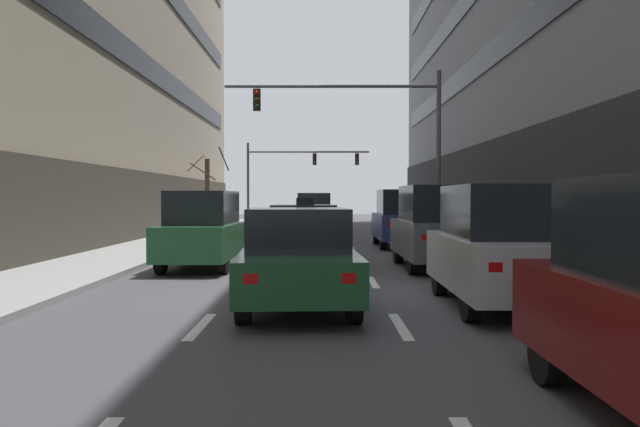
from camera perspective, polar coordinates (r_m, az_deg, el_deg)
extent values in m
plane|color=#424247|center=(12.75, -1.18, -7.29)|extent=(120.00, 120.00, 0.00)
cube|color=gray|center=(14.22, -26.42, -6.25)|extent=(3.05, 80.00, 0.14)
cube|color=gray|center=(13.97, 24.56, -6.37)|extent=(3.05, 80.00, 0.14)
cube|color=silver|center=(9.95, -10.39, -9.78)|extent=(0.16, 2.00, 0.01)
cube|color=silver|center=(14.83, -6.83, -6.05)|extent=(0.16, 2.00, 0.01)
cube|color=silver|center=(19.77, -5.07, -4.16)|extent=(0.16, 2.00, 0.01)
cube|color=silver|center=(24.74, -4.01, -3.03)|extent=(0.16, 2.00, 0.01)
cube|color=silver|center=(29.71, -3.31, -2.27)|extent=(0.16, 2.00, 0.01)
cube|color=silver|center=(34.70, -2.81, -1.73)|extent=(0.16, 2.00, 0.01)
cube|color=silver|center=(39.68, -2.44, -1.33)|extent=(0.16, 2.00, 0.01)
cube|color=silver|center=(44.67, -2.15, -1.02)|extent=(0.16, 2.00, 0.01)
cube|color=silver|center=(9.86, 7.29, -9.87)|extent=(0.16, 2.00, 0.01)
cube|color=silver|center=(14.77, 4.87, -6.07)|extent=(0.16, 2.00, 0.01)
cube|color=silver|center=(19.73, 3.67, -4.17)|extent=(0.16, 2.00, 0.01)
cube|color=silver|center=(24.70, 2.96, -3.03)|extent=(0.16, 2.00, 0.01)
cube|color=silver|center=(29.68, 2.49, -2.28)|extent=(0.16, 2.00, 0.01)
cube|color=silver|center=(34.67, 2.15, -1.74)|extent=(0.16, 2.00, 0.01)
cube|color=silver|center=(39.66, 1.90, -1.33)|extent=(0.16, 2.00, 0.01)
cube|color=silver|center=(44.65, 1.70, -1.02)|extent=(0.16, 2.00, 0.01)
cylinder|color=black|center=(34.21, -1.90, -1.23)|extent=(0.25, 0.67, 0.66)
cylinder|color=black|center=(34.27, 0.79, -1.22)|extent=(0.25, 0.67, 0.66)
cylinder|color=black|center=(31.50, -1.84, -1.46)|extent=(0.25, 0.67, 0.66)
cylinder|color=black|center=(31.56, 1.09, -1.45)|extent=(0.25, 0.67, 0.66)
cube|color=#B7BABF|center=(32.86, -0.47, -0.55)|extent=(2.06, 4.51, 0.91)
cube|color=black|center=(32.84, -0.47, 1.03)|extent=(1.73, 2.69, 0.91)
cube|color=white|center=(35.01, -1.66, -0.17)|extent=(0.20, 0.09, 0.14)
cube|color=red|center=(30.66, -1.53, -0.40)|extent=(0.20, 0.09, 0.14)
cube|color=white|center=(35.05, 0.46, -0.16)|extent=(0.20, 0.09, 0.14)
cube|color=red|center=(30.71, 0.89, -0.39)|extent=(0.20, 0.09, 0.14)
cylinder|color=black|center=(18.79, -3.51, -3.40)|extent=(0.25, 0.70, 0.69)
cylinder|color=black|center=(18.72, 1.64, -3.42)|extent=(0.25, 0.70, 0.69)
cylinder|color=black|center=(15.97, -4.39, -4.27)|extent=(0.25, 0.70, 0.69)
cylinder|color=black|center=(15.89, 1.68, -4.29)|extent=(0.25, 0.70, 0.69)
cube|color=yellow|center=(17.29, -1.13, -2.70)|extent=(2.04, 4.67, 0.67)
cube|color=black|center=(17.05, -1.17, -0.42)|extent=(1.73, 2.04, 0.72)
cube|color=white|center=(19.59, -2.82, -1.87)|extent=(0.21, 0.09, 0.15)
cube|color=red|center=(15.07, -4.10, -2.87)|extent=(0.21, 0.09, 0.15)
cube|color=white|center=(19.54, 1.15, -1.88)|extent=(0.21, 0.09, 0.15)
cube|color=red|center=(15.00, 1.06, -2.89)|extent=(0.21, 0.09, 0.15)
cube|color=black|center=(17.04, -1.17, 1.10)|extent=(0.47, 0.22, 0.19)
cylinder|color=black|center=(12.78, -5.73, -5.70)|extent=(0.27, 0.71, 0.70)
cylinder|color=black|center=(12.79, 1.92, -5.68)|extent=(0.27, 0.71, 0.70)
cylinder|color=black|center=(9.95, -6.67, -7.75)|extent=(0.27, 0.71, 0.70)
cylinder|color=black|center=(9.97, 3.19, -7.72)|extent=(0.27, 0.71, 0.70)
cube|color=#1E512D|center=(11.30, -1.83, -4.90)|extent=(2.16, 4.75, 0.68)
cube|color=black|center=(11.03, -1.82, -1.41)|extent=(1.79, 2.09, 0.72)
cube|color=white|center=(13.58, -4.83, -3.33)|extent=(0.22, 0.09, 0.15)
cube|color=red|center=(9.02, -6.02, -5.76)|extent=(0.22, 0.09, 0.15)
cube|color=white|center=(13.59, 0.94, -3.32)|extent=(0.22, 0.09, 0.15)
cube|color=red|center=(9.04, 2.69, -5.74)|extent=(0.22, 0.09, 0.15)
cylinder|color=black|center=(19.21, -11.67, -3.39)|extent=(0.23, 0.66, 0.65)
cylinder|color=black|center=(18.91, -7.00, -3.44)|extent=(0.23, 0.66, 0.65)
cylinder|color=black|center=(16.64, -13.79, -4.15)|extent=(0.23, 0.66, 0.65)
cylinder|color=black|center=(16.29, -8.41, -4.24)|extent=(0.23, 0.66, 0.65)
cube|color=#1E512D|center=(17.71, -10.18, -2.35)|extent=(1.93, 4.39, 0.89)
cube|color=black|center=(17.67, -10.19, 0.53)|extent=(1.65, 2.61, 0.89)
cube|color=white|center=(19.92, -10.72, -1.48)|extent=(0.20, 0.08, 0.14)
cube|color=red|center=(15.78, -14.04, -2.26)|extent=(0.20, 0.08, 0.14)
cube|color=white|center=(19.68, -7.10, -1.50)|extent=(0.20, 0.08, 0.14)
cube|color=red|center=(15.49, -9.50, -2.31)|extent=(0.20, 0.08, 0.14)
cylinder|color=black|center=(7.18, 19.72, -11.60)|extent=(0.22, 0.66, 0.66)
cube|color=white|center=(7.88, 18.82, -5.96)|extent=(0.20, 0.08, 0.14)
cylinder|color=black|center=(12.96, 10.72, -5.69)|extent=(0.23, 0.67, 0.67)
cylinder|color=black|center=(13.34, 17.61, -5.53)|extent=(0.23, 0.67, 0.67)
cylinder|color=black|center=(10.31, 13.37, -7.55)|extent=(0.23, 0.67, 0.67)
cylinder|color=black|center=(10.78, 21.86, -7.22)|extent=(0.23, 0.67, 0.67)
cube|color=#B7BABF|center=(11.76, 15.78, -4.22)|extent=(1.90, 4.46, 0.91)
cube|color=black|center=(11.71, 15.81, 0.22)|extent=(1.64, 2.64, 0.91)
cube|color=white|center=(13.73, 10.79, -2.71)|extent=(0.20, 0.08, 0.14)
cube|color=red|center=(9.48, 15.41, -4.61)|extent=(0.20, 0.08, 0.14)
cube|color=white|center=(14.02, 16.04, -2.66)|extent=(0.20, 0.08, 0.14)
cube|color=red|center=(9.89, 22.75, -4.42)|extent=(0.20, 0.08, 0.14)
cylinder|color=black|center=(19.03, 7.11, -3.34)|extent=(0.24, 0.70, 0.70)
cylinder|color=black|center=(19.32, 12.10, -3.29)|extent=(0.24, 0.70, 0.70)
cylinder|color=black|center=(16.21, 8.43, -4.19)|extent=(0.24, 0.70, 0.70)
cylinder|color=black|center=(16.56, 14.24, -4.10)|extent=(0.24, 0.70, 0.70)
cube|color=#474C51|center=(17.72, 10.43, -2.17)|extent=(1.99, 4.67, 0.95)
cube|color=black|center=(17.69, 10.45, 0.91)|extent=(1.72, 2.76, 0.95)
cube|color=white|center=(19.86, 7.27, -1.29)|extent=(0.21, 0.09, 0.15)
cube|color=red|center=(15.34, 9.53, -2.10)|extent=(0.21, 0.09, 0.15)
cube|color=white|center=(20.08, 11.12, -1.27)|extent=(0.21, 0.09, 0.15)
cube|color=red|center=(15.64, 14.46, -2.06)|extent=(0.21, 0.09, 0.15)
cylinder|color=black|center=(26.53, 5.18, -1.99)|extent=(0.23, 0.69, 0.69)
cylinder|color=black|center=(26.73, 8.76, -1.97)|extent=(0.23, 0.69, 0.69)
cylinder|color=black|center=(23.72, 5.78, -2.40)|extent=(0.23, 0.69, 0.69)
cylinder|color=black|center=(23.95, 9.77, -2.38)|extent=(0.23, 0.69, 0.69)
cube|color=navy|center=(25.19, 7.36, -1.10)|extent=(1.93, 4.60, 0.94)
cube|color=black|center=(25.17, 7.37, 1.04)|extent=(1.68, 2.72, 0.94)
cube|color=white|center=(27.36, 5.36, -0.55)|extent=(0.21, 0.08, 0.15)
cube|color=red|center=(22.86, 6.40, -0.95)|extent=(0.21, 0.08, 0.15)
cube|color=white|center=(27.51, 8.16, -0.55)|extent=(0.21, 0.08, 0.15)
cube|color=red|center=(23.05, 9.73, -0.94)|extent=(0.21, 0.08, 0.15)
cylinder|color=#4C4C51|center=(25.45, 10.63, 4.94)|extent=(0.18, 0.18, 6.71)
cylinder|color=#4C4C51|center=(25.35, 1.21, 11.21)|extent=(8.31, 0.12, 0.12)
cube|color=black|center=(25.38, -5.47, 10.01)|extent=(0.28, 0.24, 0.84)
sphere|color=red|center=(25.28, -5.50, 10.63)|extent=(0.17, 0.17, 0.17)
sphere|color=#523505|center=(25.24, -5.50, 10.05)|extent=(0.17, 0.17, 0.17)
sphere|color=#073E10|center=(25.20, -5.50, 9.47)|extent=(0.17, 0.17, 0.17)
cylinder|color=#4C4C51|center=(46.66, -6.25, 2.76)|extent=(0.18, 0.18, 5.72)
cylinder|color=#4C4C51|center=(46.47, -0.87, 5.49)|extent=(8.74, 0.12, 0.12)
cube|color=black|center=(46.44, -0.33, 4.85)|extent=(0.28, 0.24, 0.84)
sphere|color=#4B0704|center=(46.31, -0.33, 5.18)|extent=(0.17, 0.17, 0.17)
sphere|color=#523505|center=(46.30, -0.33, 4.86)|extent=(0.17, 0.17, 0.17)
sphere|color=green|center=(46.28, -0.33, 4.54)|extent=(0.17, 0.17, 0.17)
cube|color=black|center=(46.51, 3.46, 4.84)|extent=(0.28, 0.24, 0.84)
sphere|color=#4B0704|center=(46.39, 3.47, 5.17)|extent=(0.17, 0.17, 0.17)
sphere|color=#523505|center=(46.37, 3.47, 4.85)|extent=(0.17, 0.17, 0.17)
sphere|color=green|center=(46.36, 3.47, 4.53)|extent=(0.17, 0.17, 0.17)
cylinder|color=#4C3823|center=(34.79, -9.81, 1.64)|extent=(0.26, 0.26, 3.84)
cylinder|color=#42301E|center=(35.25, -10.81, 4.41)|extent=(0.68, 1.40, 0.97)
cylinder|color=#42301E|center=(34.59, -8.36, 4.78)|extent=(0.30, 1.87, 1.17)
cylinder|color=#42301E|center=(34.18, -10.19, 3.68)|extent=(1.38, 0.29, 0.93)
cylinder|color=brown|center=(23.22, 16.50, -2.05)|extent=(0.13, 0.13, 0.80)
cylinder|color=brown|center=(23.36, 16.26, -2.02)|extent=(0.13, 0.13, 0.80)
cube|color=maroon|center=(23.26, 16.40, -0.35)|extent=(0.30, 0.39, 0.57)
sphere|color=#D8AD84|center=(23.25, 16.40, 0.61)|extent=(0.21, 0.21, 0.21)
cylinder|color=maroon|center=(23.08, 16.71, -0.29)|extent=(0.09, 0.09, 0.51)
cylinder|color=maroon|center=(23.44, 16.09, -0.26)|extent=(0.09, 0.09, 0.51)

